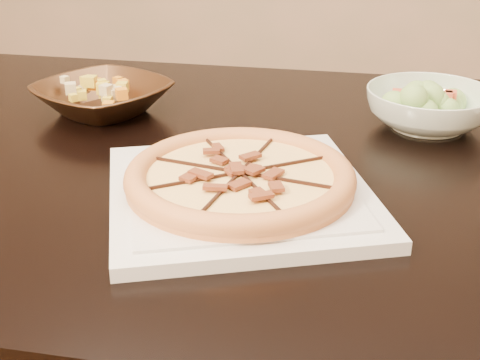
{
  "coord_description": "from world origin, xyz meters",
  "views": [
    {
      "loc": [
        0.22,
        -1.04,
        1.15
      ],
      "look_at": [
        0.02,
        -0.29,
        0.78
      ],
      "focal_mm": 50.0,
      "sensor_mm": 36.0,
      "label": 1
    }
  ],
  "objects_px": {
    "plate": "(240,193)",
    "bronze_bowl": "(103,98)",
    "pizza": "(240,177)",
    "dining_table": "(198,205)",
    "salad_bowl": "(429,108)"
  },
  "relations": [
    {
      "from": "dining_table",
      "to": "pizza",
      "type": "relative_size",
      "value": 5.23
    },
    {
      "from": "plate",
      "to": "pizza",
      "type": "xyz_separation_m",
      "value": [
        -0.0,
        0.0,
        0.02
      ]
    },
    {
      "from": "dining_table",
      "to": "pizza",
      "type": "height_order",
      "value": "pizza"
    },
    {
      "from": "plate",
      "to": "pizza",
      "type": "relative_size",
      "value": 1.48
    },
    {
      "from": "plate",
      "to": "bronze_bowl",
      "type": "height_order",
      "value": "bronze_bowl"
    },
    {
      "from": "dining_table",
      "to": "salad_bowl",
      "type": "xyz_separation_m",
      "value": [
        0.34,
        0.2,
        0.13
      ]
    },
    {
      "from": "salad_bowl",
      "to": "dining_table",
      "type": "bearing_deg",
      "value": -149.48
    },
    {
      "from": "plate",
      "to": "pizza",
      "type": "distance_m",
      "value": 0.02
    },
    {
      "from": "dining_table",
      "to": "bronze_bowl",
      "type": "distance_m",
      "value": 0.28
    },
    {
      "from": "pizza",
      "to": "bronze_bowl",
      "type": "distance_m",
      "value": 0.42
    },
    {
      "from": "dining_table",
      "to": "bronze_bowl",
      "type": "height_order",
      "value": "bronze_bowl"
    },
    {
      "from": "bronze_bowl",
      "to": "salad_bowl",
      "type": "bearing_deg",
      "value": 7.45
    },
    {
      "from": "pizza",
      "to": "plate",
      "type": "bearing_deg",
      "value": -15.2
    },
    {
      "from": "bronze_bowl",
      "to": "pizza",
      "type": "bearing_deg",
      "value": -40.16
    },
    {
      "from": "salad_bowl",
      "to": "bronze_bowl",
      "type": "bearing_deg",
      "value": -172.55
    }
  ]
}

